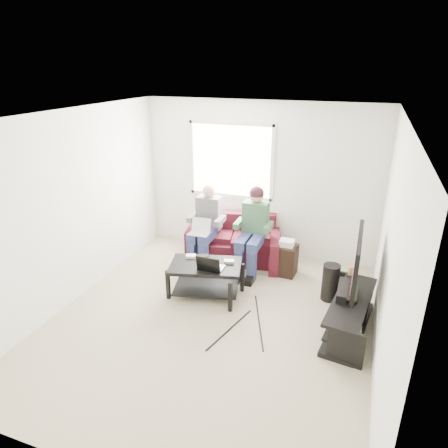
# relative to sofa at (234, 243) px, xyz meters

# --- Properties ---
(floor) EXTENTS (4.50, 4.50, 0.00)m
(floor) POSITION_rel_sofa_xyz_m (0.30, -1.81, -0.29)
(floor) COLOR tan
(floor) RESTS_ON ground
(ceiling) EXTENTS (4.50, 4.50, 0.00)m
(ceiling) POSITION_rel_sofa_xyz_m (0.30, -1.81, 2.31)
(ceiling) COLOR white
(ceiling) RESTS_ON wall_back
(wall_back) EXTENTS (4.50, 0.00, 4.50)m
(wall_back) POSITION_rel_sofa_xyz_m (0.30, 0.44, 1.01)
(wall_back) COLOR silver
(wall_back) RESTS_ON floor
(wall_front) EXTENTS (4.50, 0.00, 4.50)m
(wall_front) POSITION_rel_sofa_xyz_m (0.30, -4.06, 1.01)
(wall_front) COLOR silver
(wall_front) RESTS_ON floor
(wall_left) EXTENTS (0.00, 4.50, 4.50)m
(wall_left) POSITION_rel_sofa_xyz_m (-1.70, -1.81, 1.01)
(wall_left) COLOR silver
(wall_left) RESTS_ON floor
(wall_right) EXTENTS (0.00, 4.50, 4.50)m
(wall_right) POSITION_rel_sofa_xyz_m (2.30, -1.81, 1.01)
(wall_right) COLOR silver
(wall_right) RESTS_ON floor
(window) EXTENTS (1.48, 0.04, 1.28)m
(window) POSITION_rel_sofa_xyz_m (-0.20, 0.42, 1.31)
(window) COLOR white
(window) RESTS_ON wall_back
(sofa) EXTENTS (1.76, 1.01, 0.75)m
(sofa) POSITION_rel_sofa_xyz_m (0.00, 0.00, 0.00)
(sofa) COLOR #4B121C
(sofa) RESTS_ON floor
(person_left) EXTENTS (0.40, 0.70, 1.30)m
(person_left) POSITION_rel_sofa_xyz_m (-0.40, -0.26, 0.42)
(person_left) COLOR navy
(person_left) RESTS_ON sofa
(person_right) EXTENTS (0.40, 0.71, 1.35)m
(person_right) POSITION_rel_sofa_xyz_m (0.40, -0.24, 0.48)
(person_right) COLOR navy
(person_right) RESTS_ON sofa
(laptop_silver) EXTENTS (0.38, 0.33, 0.24)m
(laptop_silver) POSITION_rel_sofa_xyz_m (-0.40, -0.52, 0.38)
(laptop_silver) COLOR silver
(laptop_silver) RESTS_ON person_left
(coffee_table) EXTENTS (1.11, 0.83, 0.50)m
(coffee_table) POSITION_rel_sofa_xyz_m (0.00, -1.25, 0.08)
(coffee_table) COLOR black
(coffee_table) RESTS_ON floor
(laptop_black) EXTENTS (0.37, 0.28, 0.24)m
(laptop_black) POSITION_rel_sofa_xyz_m (0.12, -1.33, 0.33)
(laptop_black) COLOR black
(laptop_black) RESTS_ON coffee_table
(controller_a) EXTENTS (0.16, 0.13, 0.04)m
(controller_a) POSITION_rel_sofa_xyz_m (-0.28, -1.13, 0.23)
(controller_a) COLOR silver
(controller_a) RESTS_ON coffee_table
(controller_b) EXTENTS (0.16, 0.12, 0.04)m
(controller_b) POSITION_rel_sofa_xyz_m (-0.10, -1.07, 0.23)
(controller_b) COLOR black
(controller_b) RESTS_ON coffee_table
(controller_c) EXTENTS (0.16, 0.12, 0.04)m
(controller_c) POSITION_rel_sofa_xyz_m (0.30, -1.10, 0.23)
(controller_c) COLOR gray
(controller_c) RESTS_ON coffee_table
(tv_stand) EXTENTS (0.59, 1.40, 0.45)m
(tv_stand) POSITION_rel_sofa_xyz_m (2.00, -1.41, -0.09)
(tv_stand) COLOR black
(tv_stand) RESTS_ON floor
(tv) EXTENTS (0.12, 1.10, 0.81)m
(tv) POSITION_rel_sofa_xyz_m (1.99, -1.31, 0.62)
(tv) COLOR black
(tv) RESTS_ON tv_stand
(soundbar) EXTENTS (0.12, 0.50, 0.10)m
(soundbar) POSITION_rel_sofa_xyz_m (1.88, -1.31, 0.21)
(soundbar) COLOR black
(soundbar) RESTS_ON tv_stand
(drink_cup) EXTENTS (0.08, 0.08, 0.12)m
(drink_cup) POSITION_rel_sofa_xyz_m (1.95, -0.78, 0.22)
(drink_cup) COLOR #A16E45
(drink_cup) RESTS_ON tv_stand
(console_white) EXTENTS (0.30, 0.22, 0.06)m
(console_white) POSITION_rel_sofa_xyz_m (2.00, -1.81, -0.02)
(console_white) COLOR silver
(console_white) RESTS_ON tv_stand
(console_grey) EXTENTS (0.34, 0.26, 0.08)m
(console_grey) POSITION_rel_sofa_xyz_m (2.00, -1.11, -0.01)
(console_grey) COLOR gray
(console_grey) RESTS_ON tv_stand
(console_black) EXTENTS (0.38, 0.30, 0.07)m
(console_black) POSITION_rel_sofa_xyz_m (2.00, -1.46, -0.01)
(console_black) COLOR black
(console_black) RESTS_ON tv_stand
(subwoofer) EXTENTS (0.24, 0.24, 0.54)m
(subwoofer) POSITION_rel_sofa_xyz_m (1.69, -0.76, -0.02)
(subwoofer) COLOR black
(subwoofer) RESTS_ON floor
(keyboard_floor) EXTENTS (0.19, 0.48, 0.03)m
(keyboard_floor) POSITION_rel_sofa_xyz_m (1.85, -1.34, -0.27)
(keyboard_floor) COLOR black
(keyboard_floor) RESTS_ON floor
(end_table) EXTENTS (0.33, 0.33, 0.59)m
(end_table) POSITION_rel_sofa_xyz_m (0.95, -0.24, -0.02)
(end_table) COLOR black
(end_table) RESTS_ON floor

